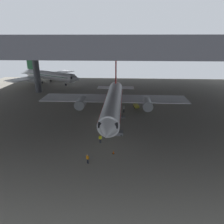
% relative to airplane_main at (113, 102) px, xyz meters
% --- Properties ---
extents(ground_plane, '(110.00, 110.00, 0.00)m').
position_rel_airplane_main_xyz_m(ground_plane, '(-1.22, -3.39, -3.61)').
color(ground_plane, gray).
extents(hangar_structure, '(121.00, 99.00, 18.56)m').
position_rel_airplane_main_xyz_m(hangar_structure, '(-1.37, 10.40, 14.30)').
color(hangar_structure, '#4C4F54').
rests_on(hangar_structure, ground_plane).
extents(airplane_main, '(38.07, 39.63, 12.30)m').
position_rel_airplane_main_xyz_m(airplane_main, '(0.00, 0.00, 0.00)').
color(airplane_main, white).
rests_on(airplane_main, ground_plane).
extents(boarding_stairs, '(4.39, 1.55, 4.83)m').
position_rel_airplane_main_xyz_m(boarding_stairs, '(0.57, -10.98, -2.86)').
color(boarding_stairs, slate).
rests_on(boarding_stairs, ground_plane).
extents(crew_worker_near_nose, '(0.45, 0.40, 1.57)m').
position_rel_airplane_main_xyz_m(crew_worker_near_nose, '(-2.92, -21.63, -2.72)').
color(crew_worker_near_nose, '#232838').
rests_on(crew_worker_near_nose, ground_plane).
extents(crew_worker_by_stairs, '(0.55, 0.27, 1.66)m').
position_rel_airplane_main_xyz_m(crew_worker_by_stairs, '(-1.69, -14.86, -2.66)').
color(crew_worker_by_stairs, '#232838').
rests_on(crew_worker_by_stairs, ground_plane).
extents(airplane_distant, '(31.26, 31.60, 10.79)m').
position_rel_airplane_main_xyz_m(airplane_distant, '(-29.12, 38.23, -0.28)').
color(airplane_distant, white).
rests_on(airplane_distant, ground_plane).
extents(traffic_cone_orange, '(0.36, 0.36, 0.60)m').
position_rel_airplane_main_xyz_m(traffic_cone_orange, '(0.92, -18.53, -3.31)').
color(traffic_cone_orange, black).
rests_on(traffic_cone_orange, ground_plane).
extents(baggage_tug, '(1.68, 2.40, 0.90)m').
position_rel_airplane_main_xyz_m(baggage_tug, '(6.07, 6.41, -3.08)').
color(baggage_tug, yellow).
rests_on(baggage_tug, ground_plane).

